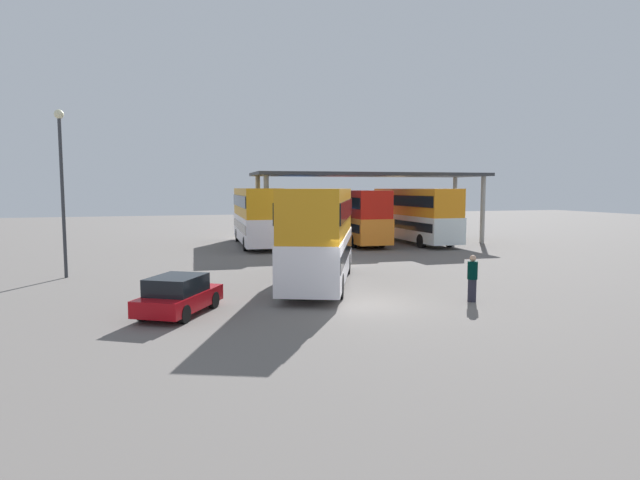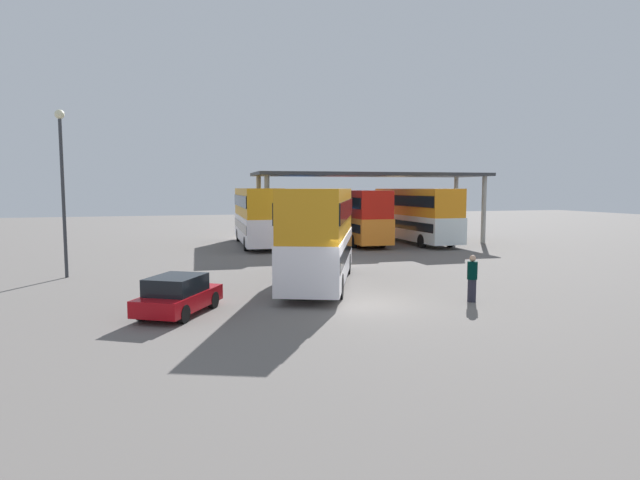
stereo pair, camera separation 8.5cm
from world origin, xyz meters
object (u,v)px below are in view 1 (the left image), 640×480
(double_decker_near_canopy, at_px, (256,214))
(pedestrian_waiting, at_px, (472,278))
(lamppost_tall, at_px, (62,173))
(double_decker_mid_row, at_px, (303,213))
(double_decker_end_of_row, at_px, (415,213))
(double_decker_main, at_px, (320,232))
(parked_hatchback, at_px, (179,295))
(double_decker_far_right, at_px, (353,214))

(double_decker_near_canopy, bearing_deg, pedestrian_waiting, -165.40)
(lamppost_tall, xyz_separation_m, pedestrian_waiting, (15.61, -10.64, -4.12))
(double_decker_mid_row, distance_m, double_decker_end_of_row, 8.83)
(double_decker_main, distance_m, parked_hatchback, 7.77)
(double_decker_far_right, bearing_deg, double_decker_main, 156.89)
(double_decker_mid_row, relative_size, lamppost_tall, 1.47)
(double_decker_main, height_order, double_decker_end_of_row, double_decker_main)
(lamppost_tall, distance_m, pedestrian_waiting, 19.34)
(double_decker_near_canopy, height_order, double_decker_end_of_row, double_decker_near_canopy)
(double_decker_mid_row, bearing_deg, lamppost_tall, 133.18)
(lamppost_tall, bearing_deg, double_decker_end_of_row, 22.59)
(double_decker_near_canopy, bearing_deg, parked_hatchback, 166.79)
(double_decker_main, distance_m, double_decker_far_right, 18.22)
(parked_hatchback, height_order, pedestrian_waiting, pedestrian_waiting)
(pedestrian_waiting, bearing_deg, double_decker_mid_row, 176.01)
(double_decker_main, bearing_deg, double_decker_end_of_row, -16.53)
(double_decker_far_right, bearing_deg, lamppost_tall, 122.63)
(double_decker_far_right, height_order, pedestrian_waiting, double_decker_far_right)
(double_decker_mid_row, xyz_separation_m, double_decker_end_of_row, (8.31, -2.99, -0.00))
(double_decker_far_right, bearing_deg, pedestrian_waiting, 173.42)
(double_decker_end_of_row, bearing_deg, double_decker_main, 140.78)
(double_decker_main, bearing_deg, pedestrian_waiting, -117.16)
(parked_hatchback, relative_size, double_decker_end_of_row, 0.37)
(pedestrian_waiting, bearing_deg, lamppost_tall, -128.68)
(double_decker_main, relative_size, double_decker_end_of_row, 0.95)
(double_decker_near_canopy, relative_size, lamppost_tall, 1.42)
(double_decker_end_of_row, bearing_deg, double_decker_mid_row, 70.45)
(double_decker_near_canopy, xyz_separation_m, lamppost_tall, (-11.50, -11.74, 2.66))
(double_decker_mid_row, bearing_deg, double_decker_far_right, -112.89)
(parked_hatchback, xyz_separation_m, lamppost_tall, (-4.85, 9.50, 4.34))
(double_decker_mid_row, bearing_deg, parked_hatchback, 158.02)
(lamppost_tall, relative_size, pedestrian_waiting, 4.47)
(parked_hatchback, bearing_deg, double_decker_mid_row, 5.16)
(pedestrian_waiting, bearing_deg, double_decker_main, -144.54)
(double_decker_end_of_row, bearing_deg, lamppost_tall, 112.86)
(double_decker_near_canopy, relative_size, double_decker_far_right, 1.05)
(double_decker_near_canopy, distance_m, double_decker_far_right, 7.58)
(double_decker_main, distance_m, double_decker_mid_row, 18.71)
(double_decker_far_right, relative_size, double_decker_end_of_row, 1.00)
(double_decker_main, bearing_deg, double_decker_near_canopy, 21.97)
(lamppost_tall, bearing_deg, pedestrian_waiting, -34.26)
(double_decker_end_of_row, xyz_separation_m, pedestrian_waiting, (-8.14, -20.52, -1.45))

